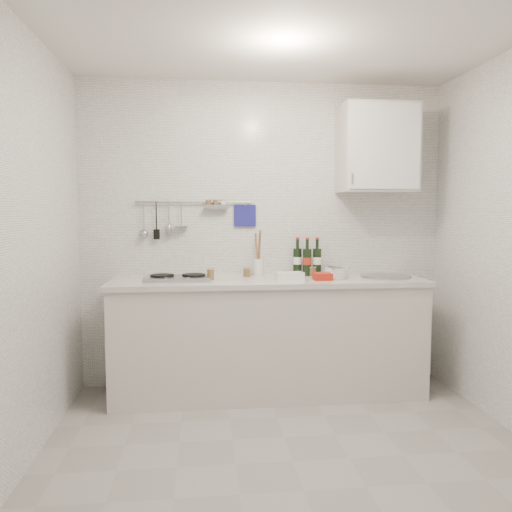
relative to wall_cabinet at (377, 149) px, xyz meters
The scene contains 17 objects.
floor 2.47m from the wall_cabinet, 126.42° to the right, with size 3.00×3.00×0.00m, color gray.
ceiling 1.61m from the wall_cabinet, 126.42° to the right, with size 3.00×3.00×0.00m, color silver.
back_wall 1.15m from the wall_cabinet, 168.67° to the left, with size 3.00×0.02×2.50m, color silver.
wall_left 2.78m from the wall_cabinet, 153.06° to the right, with size 0.02×2.80×2.50m, color silver.
counter 1.76m from the wall_cabinet, behind, with size 2.44×0.64×0.96m.
wall_rail 1.59m from the wall_cabinet, behind, with size 0.98×0.09×0.34m.
wall_cabinet is the anchor object (origin of this frame).
plate_stack_hob 1.98m from the wall_cabinet, behind, with size 0.27×0.26×0.02m.
plate_stack_sink 1.07m from the wall_cabinet, 160.08° to the right, with size 0.23×0.22×0.09m.
wine_bottles 1.04m from the wall_cabinet, behind, with size 0.23×0.12×0.31m.
butter_dish 1.27m from the wall_cabinet, 162.87° to the right, with size 0.21×0.11×0.06m, color white.
strawberry_punnet 1.14m from the wall_cabinet, 154.57° to the right, with size 0.13×0.13×0.06m, color red.
utensil_crock 1.35m from the wall_cabinet, behind, with size 0.09×0.09×0.37m.
jar_a 1.45m from the wall_cabinet, behind, with size 0.06×0.06×0.07m.
jar_b 1.12m from the wall_cabinet, behind, with size 0.06×0.06×0.08m.
jar_c 1.04m from the wall_cabinet, behind, with size 0.07×0.07×0.07m.
jar_d 1.68m from the wall_cabinet, behind, with size 0.06×0.06×0.09m.
Camera 1 is at (-0.51, -2.73, 1.44)m, focal length 35.00 mm.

